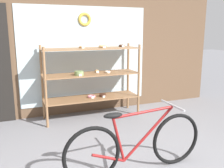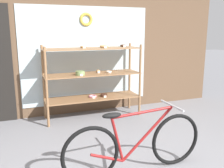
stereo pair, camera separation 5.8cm
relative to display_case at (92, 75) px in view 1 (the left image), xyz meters
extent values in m
cube|color=brown|center=(-0.22, 0.40, 0.80)|extent=(6.28, 0.08, 3.27)
cube|color=silver|center=(-0.02, 0.36, 0.32)|extent=(2.55, 0.02, 1.90)
torus|color=gold|center=(-0.02, 0.34, 1.02)|extent=(0.26, 0.06, 0.26)
cylinder|color=#8E6642|center=(-0.88, -0.24, -0.14)|extent=(0.04, 0.04, 1.39)
cylinder|color=#8E6642|center=(0.87, -0.24, -0.14)|extent=(0.04, 0.04, 1.39)
cylinder|color=#8E6642|center=(-0.88, 0.24, -0.14)|extent=(0.04, 0.04, 1.39)
cylinder|color=#8E6642|center=(0.87, 0.24, -0.14)|extent=(0.04, 0.04, 1.39)
cube|color=#8E6642|center=(-0.01, 0.00, -0.45)|extent=(1.80, 0.53, 0.02)
cube|color=#8E6642|center=(-0.01, 0.00, 0.01)|extent=(1.80, 0.53, 0.02)
cube|color=#8E6642|center=(-0.01, 0.00, 0.49)|extent=(1.80, 0.53, 0.02)
cylinder|color=#422619|center=(0.21, -0.03, -0.41)|extent=(0.13, 0.13, 0.05)
cube|color=white|center=(0.21, -0.10, -0.42)|extent=(0.05, 0.00, 0.04)
ellipsoid|color=#AD7F4C|center=(0.13, 0.07, 0.05)|extent=(0.08, 0.07, 0.06)
cube|color=white|center=(0.13, 0.02, 0.04)|extent=(0.05, 0.00, 0.04)
torus|color=tan|center=(0.22, 0.00, 0.52)|extent=(0.16, 0.16, 0.05)
cube|color=white|center=(0.22, -0.09, 0.52)|extent=(0.05, 0.00, 0.04)
torus|color=pink|center=(-0.01, 0.00, -0.42)|extent=(0.15, 0.15, 0.04)
cube|color=white|center=(-0.01, -0.08, -0.42)|extent=(0.05, 0.00, 0.04)
torus|color=beige|center=(0.32, 0.00, 0.04)|extent=(0.11, 0.11, 0.03)
cube|color=white|center=(0.32, -0.06, 0.04)|extent=(0.05, 0.00, 0.04)
cylinder|color=#7A995B|center=(-0.26, -0.09, 0.06)|extent=(0.17, 0.17, 0.08)
cube|color=white|center=(-0.26, -0.18, 0.04)|extent=(0.05, 0.00, 0.04)
torus|color=#B27A42|center=(-0.16, 0.05, 0.52)|extent=(0.12, 0.12, 0.04)
cube|color=white|center=(-0.16, -0.02, 0.52)|extent=(0.05, 0.00, 0.04)
torus|color=#4C2D1E|center=(0.67, 0.13, 0.52)|extent=(0.12, 0.12, 0.04)
cube|color=white|center=(0.67, 0.06, 0.52)|extent=(0.05, 0.00, 0.04)
torus|color=black|center=(-0.64, -2.06, -0.50)|extent=(0.66, 0.04, 0.66)
torus|color=black|center=(0.45, -2.06, -0.50)|extent=(0.66, 0.04, 0.66)
cylinder|color=maroon|center=(0.05, -2.06, -0.36)|extent=(0.65, 0.03, 0.60)
cylinder|color=maroon|center=(-0.01, -2.06, -0.09)|extent=(0.76, 0.03, 0.07)
cylinder|color=maroon|center=(-0.33, -2.06, -0.38)|extent=(0.17, 0.03, 0.54)
cylinder|color=maroon|center=(-0.45, -2.06, -0.57)|extent=(0.39, 0.03, 0.18)
ellipsoid|color=black|center=(-0.39, -2.06, -0.08)|extent=(0.22, 0.09, 0.06)
cylinder|color=#B2B2B7|center=(0.37, -2.06, -0.05)|extent=(0.02, 0.46, 0.02)
camera|label=1|loc=(-1.35, -4.43, 0.82)|focal=40.00mm
camera|label=2|loc=(-1.30, -4.45, 0.82)|focal=40.00mm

